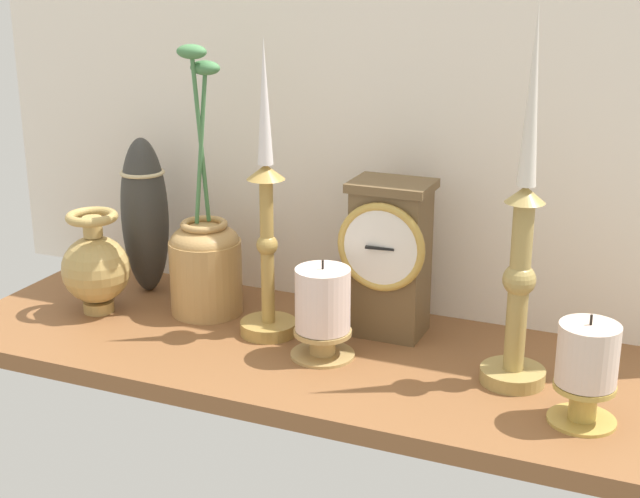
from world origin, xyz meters
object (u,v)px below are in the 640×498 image
(mantel_clock, at_px, (389,257))
(brass_vase_bulbous, at_px, (96,266))
(pillar_candle_front, at_px, (323,310))
(tall_ceramic_vase, at_px, (145,215))
(candlestick_tall_left, at_px, (520,260))
(candlestick_tall_center, at_px, (267,234))
(brass_vase_jar, at_px, (205,259))
(pillar_candle_near_clock, at_px, (586,368))

(mantel_clock, xyz_separation_m, brass_vase_bulbous, (-0.42, -0.09, -0.04))
(pillar_candle_front, relative_size, tall_ceramic_vase, 0.55)
(candlestick_tall_left, xyz_separation_m, pillar_candle_front, (-0.25, -0.02, -0.10))
(mantel_clock, distance_m, candlestick_tall_center, 0.17)
(candlestick_tall_center, bearing_deg, brass_vase_bulbous, -174.75)
(mantel_clock, distance_m, brass_vase_jar, 0.27)
(mantel_clock, height_order, pillar_candle_front, mantel_clock)
(candlestick_tall_left, height_order, pillar_candle_front, candlestick_tall_left)
(pillar_candle_front, distance_m, pillar_candle_near_clock, 0.34)
(pillar_candle_near_clock, distance_m, tall_ceramic_vase, 0.71)
(pillar_candle_front, bearing_deg, tall_ceramic_vase, 160.93)
(candlestick_tall_center, xyz_separation_m, tall_ceramic_vase, (-0.25, 0.08, -0.02))
(pillar_candle_near_clock, bearing_deg, tall_ceramic_vase, 166.25)
(candlestick_tall_left, distance_m, brass_vase_bulbous, 0.62)
(mantel_clock, height_order, brass_vase_bulbous, mantel_clock)
(pillar_candle_front, relative_size, pillar_candle_near_clock, 1.02)
(pillar_candle_near_clock, bearing_deg, brass_vase_jar, 167.39)
(candlestick_tall_center, bearing_deg, mantel_clock, 23.02)
(brass_vase_bulbous, bearing_deg, candlestick_tall_left, 0.41)
(brass_vase_jar, distance_m, tall_ceramic_vase, 0.14)
(mantel_clock, xyz_separation_m, pillar_candle_near_clock, (0.29, -0.15, -0.05))
(brass_vase_bulbous, xyz_separation_m, pillar_candle_front, (0.37, -0.01, -0.01))
(candlestick_tall_center, relative_size, pillar_candle_front, 3.05)
(candlestick_tall_left, height_order, candlestick_tall_center, candlestick_tall_left)
(candlestick_tall_left, xyz_separation_m, pillar_candle_near_clock, (0.09, -0.07, -0.09))
(pillar_candle_near_clock, bearing_deg, pillar_candle_front, 171.94)
(mantel_clock, bearing_deg, pillar_candle_front, -117.63)
(candlestick_tall_left, bearing_deg, tall_ceramic_vase, 170.32)
(mantel_clock, bearing_deg, tall_ceramic_vase, 177.69)
(brass_vase_jar, bearing_deg, pillar_candle_front, -19.39)
(tall_ceramic_vase, bearing_deg, pillar_candle_near_clock, -13.75)
(mantel_clock, distance_m, pillar_candle_near_clock, 0.33)
(candlestick_tall_center, distance_m, pillar_candle_front, 0.13)
(candlestick_tall_left, relative_size, brass_vase_bulbous, 3.03)
(candlestick_tall_center, relative_size, brass_vase_bulbous, 2.67)
(candlestick_tall_center, bearing_deg, tall_ceramic_vase, 161.96)
(candlestick_tall_left, xyz_separation_m, candlestick_tall_center, (-0.34, 0.02, -0.02))
(brass_vase_jar, bearing_deg, tall_ceramic_vase, 161.47)
(candlestick_tall_left, bearing_deg, candlestick_tall_center, 176.65)
(candlestick_tall_center, xyz_separation_m, pillar_candle_near_clock, (0.44, -0.09, -0.08))
(pillar_candle_front, xyz_separation_m, tall_ceramic_vase, (-0.35, 0.12, 0.06))
(candlestick_tall_left, relative_size, tall_ceramic_vase, 1.90)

